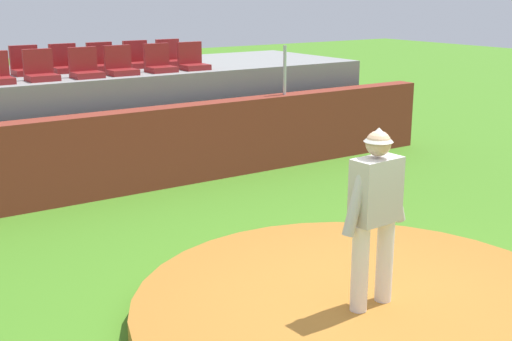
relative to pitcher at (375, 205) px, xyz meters
The scene contains 17 objects.
ground_plane 1.26m from the pitcher, 76.45° to the left, with size 60.00×60.00×0.00m, color #498722.
pitchers_mound 1.14m from the pitcher, 76.45° to the left, with size 4.62×4.62×0.23m, color #AE6F2A.
pitcher is the anchor object (origin of this frame).
baseball 1.82m from the pitcher, 40.01° to the left, with size 0.07×0.07×0.07m, color white.
brick_barrier 5.62m from the pitcher, 89.71° to the left, with size 12.53×0.40×1.34m, color maroon.
fence_post_right 6.40m from the pitcher, 61.18° to the left, with size 0.06×0.06×0.90m, color silver.
bleacher_platform 7.76m from the pitcher, 89.79° to the left, with size 10.90×3.14×1.78m, color gray.
stadium_chair_1 6.85m from the pitcher, 98.74° to the left, with size 0.48×0.44×0.50m.
stadium_chair_2 6.73m from the pitcher, 92.53° to the left, with size 0.48×0.44×0.50m.
stadium_chair_3 6.77m from the pitcher, 87.02° to the left, with size 0.48×0.44×0.50m.
stadium_chair_4 6.86m from the pitcher, 80.69° to the left, with size 0.48×0.44×0.50m.
stadium_chair_5 6.99m from the pitcher, 75.18° to the left, with size 0.48×0.44×0.50m.
stadium_chair_7 7.74m from the pitcher, 97.53° to the left, with size 0.48×0.44×0.50m.
stadium_chair_8 7.67m from the pitcher, 92.42° to the left, with size 0.48×0.44×0.50m.
stadium_chair_9 7.63m from the pitcher, 87.30° to the left, with size 0.48×0.44×0.50m.
stadium_chair_10 7.74m from the pitcher, 81.87° to the left, with size 0.48×0.44×0.50m.
stadium_chair_11 7.86m from the pitcher, 76.88° to the left, with size 0.48×0.44×0.50m.
Camera 1 is at (-4.29, -4.41, 3.18)m, focal length 46.89 mm.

